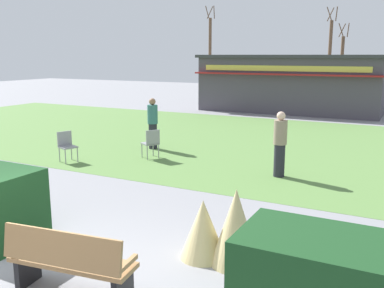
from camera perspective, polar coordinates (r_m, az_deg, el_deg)
name	(u,v)px	position (r m, az deg, el deg)	size (l,w,h in m)	color
ground_plane	(40,287)	(6.50, -19.39, -17.35)	(80.00, 80.00, 0.00)	gray
lawn_patch	(274,144)	(15.48, 10.70, -0.04)	(36.00, 12.00, 0.01)	#5B8442
park_bench	(69,262)	(5.96, -15.87, -14.71)	(1.75, 0.74, 0.95)	#9E7547
ornamental_grass_behind_left	(203,229)	(6.77, 1.46, -11.10)	(0.72, 0.72, 0.92)	#D1BC7F
ornamental_grass_behind_right	(236,227)	(6.54, 5.79, -10.82)	(0.75, 0.75, 1.18)	#D1BC7F
food_kiosk	(293,83)	(25.17, 13.13, 7.86)	(9.86, 5.10, 3.10)	#47424C
cafe_chair_east	(67,144)	(13.19, -16.18, 0.00)	(0.57, 0.57, 0.89)	gray
cafe_chair_center	(151,141)	(13.09, -5.37, 0.34)	(0.61, 0.61, 0.89)	gray
person_strolling	(280,144)	(11.25, 11.50, 0.02)	(0.34, 0.34, 1.69)	#23232D
person_standing	(153,123)	(14.44, -5.19, 2.74)	(0.34, 0.34, 1.69)	#23232D
parked_car_west_slot	(299,90)	(32.08, 13.93, 6.93)	(4.28, 2.20, 1.20)	silver
parked_car_center_slot	(375,93)	(31.30, 22.93, 6.25)	(4.34, 2.32, 1.20)	black
tree_left_bg	(342,62)	(39.47, 19.08, 10.13)	(0.91, 0.96, 5.69)	brown
tree_right_bg	(330,55)	(38.66, 17.65, 11.13)	(0.91, 0.96, 6.95)	brown
tree_center_bg	(210,52)	(41.40, 2.38, 12.03)	(0.91, 0.96, 7.50)	brown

